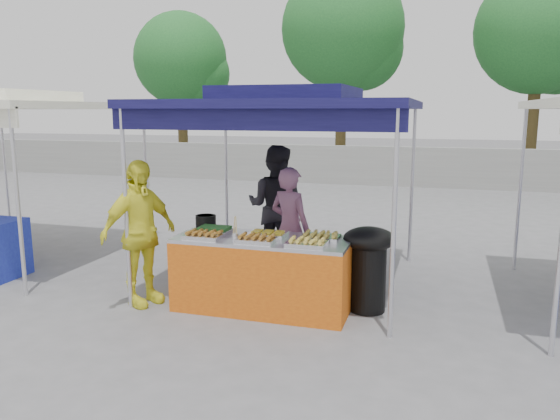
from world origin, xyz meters
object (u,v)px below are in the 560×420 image
(helper_man, at_px, (276,206))
(customer_person, at_px, (139,233))
(cooking_pot, at_px, (206,221))
(vendor_table, at_px, (263,274))
(vendor_woman, at_px, (290,228))
(wok_burner, at_px, (368,261))

(helper_man, height_order, customer_person, helper_man)
(cooking_pot, bearing_deg, customer_person, -133.56)
(vendor_table, distance_m, vendor_woman, 0.96)
(wok_burner, xyz_separation_m, helper_man, (-1.57, 1.50, 0.31))
(wok_burner, bearing_deg, cooking_pot, 169.14)
(wok_burner, distance_m, customer_person, 2.69)
(vendor_table, height_order, cooking_pot, cooking_pot)
(vendor_table, relative_size, wok_burner, 2.02)
(vendor_table, xyz_separation_m, cooking_pot, (-0.86, 0.36, 0.50))
(vendor_table, bearing_deg, wok_burner, 14.29)
(cooking_pot, distance_m, vendor_woman, 1.09)
(vendor_table, height_order, vendor_woman, vendor_woman)
(vendor_table, relative_size, cooking_pot, 7.93)
(cooking_pot, height_order, wok_burner, cooking_pot)
(cooking_pot, xyz_separation_m, customer_person, (-0.58, -0.61, -0.06))
(vendor_table, relative_size, vendor_woman, 1.27)
(vendor_table, xyz_separation_m, helper_man, (-0.40, 1.80, 0.47))
(vendor_table, bearing_deg, customer_person, -170.34)
(vendor_table, height_order, customer_person, customer_person)
(vendor_woman, relative_size, customer_person, 0.91)
(cooking_pot, xyz_separation_m, wok_burner, (2.04, -0.06, -0.34))
(cooking_pot, distance_m, helper_man, 1.51)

